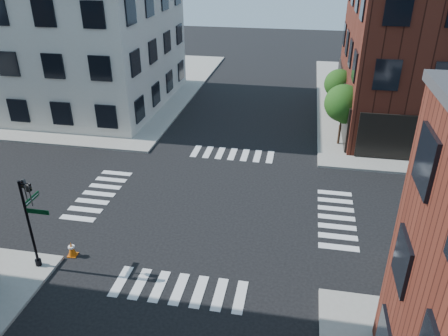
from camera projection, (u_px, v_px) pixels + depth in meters
name	position (u px, v px, depth m)	size (l,w,h in m)	color
ground	(212.00, 205.00, 25.18)	(120.00, 120.00, 0.00)	black
sidewalk_nw	(62.00, 83.00, 46.94)	(30.00, 30.00, 0.15)	gray
building_nw	(44.00, 42.00, 39.76)	(22.00, 16.00, 11.00)	beige
tree_near	(344.00, 105.00, 31.22)	(2.69, 2.69, 4.49)	black
tree_far	(339.00, 85.00, 36.60)	(2.43, 2.43, 4.07)	black
signal_pole	(30.00, 215.00, 19.14)	(1.29, 1.24, 4.60)	black
traffic_cone	(72.00, 249.00, 20.96)	(0.45, 0.45, 0.79)	#CE5709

